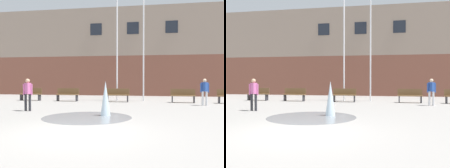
# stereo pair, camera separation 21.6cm
# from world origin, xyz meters

# --- Properties ---
(ground_plane) EXTENTS (100.00, 100.00, 0.00)m
(ground_plane) POSITION_xyz_m (0.00, 0.00, 0.00)
(ground_plane) COLOR gray
(library_building) EXTENTS (36.00, 6.05, 8.34)m
(library_building) POSITION_xyz_m (0.00, 19.92, 4.17)
(library_building) COLOR brown
(library_building) RESTS_ON ground
(splash_fountain) EXTENTS (3.67, 3.67, 1.49)m
(splash_fountain) POSITION_xyz_m (-0.09, 3.48, 0.54)
(splash_fountain) COLOR gray
(splash_fountain) RESTS_ON ground
(park_bench_under_left_flagpole) EXTENTS (1.60, 0.44, 0.91)m
(park_bench_under_left_flagpole) POSITION_xyz_m (-6.86, 10.46, 0.48)
(park_bench_under_left_flagpole) COLOR #28282D
(park_bench_under_left_flagpole) RESTS_ON ground
(park_bench_center) EXTENTS (1.60, 0.44, 0.91)m
(park_bench_center) POSITION_xyz_m (-4.03, 10.40, 0.48)
(park_bench_center) COLOR #28282D
(park_bench_center) RESTS_ON ground
(park_bench_under_right_flagpole) EXTENTS (1.60, 0.44, 0.91)m
(park_bench_under_right_flagpole) POSITION_xyz_m (-0.43, 10.44, 0.48)
(park_bench_under_right_flagpole) COLOR #28282D
(park_bench_under_right_flagpole) RESTS_ON ground
(park_bench_near_trashcan) EXTENTS (1.60, 0.44, 0.91)m
(park_bench_near_trashcan) POSITION_xyz_m (3.95, 10.57, 0.48)
(park_bench_near_trashcan) COLOR #28282D
(park_bench_near_trashcan) RESTS_ON ground
(adult_near_bench) EXTENTS (0.50, 0.39, 1.59)m
(adult_near_bench) POSITION_xyz_m (5.03, 8.83, 0.93)
(adult_near_bench) COLOR silver
(adult_near_bench) RESTS_ON ground
(adult_in_red) EXTENTS (0.50, 0.35, 1.59)m
(adult_in_red) POSITION_xyz_m (-4.00, 4.57, 0.93)
(adult_in_red) COLOR #28282D
(adult_in_red) RESTS_ON ground
(flagpole_left) EXTENTS (0.80, 0.10, 8.19)m
(flagpole_left) POSITION_xyz_m (-0.59, 11.36, 4.34)
(flagpole_left) COLOR silver
(flagpole_left) RESTS_ON ground
(flagpole_right) EXTENTS (0.80, 0.10, 8.22)m
(flagpole_right) POSITION_xyz_m (1.32, 11.36, 4.36)
(flagpole_right) COLOR silver
(flagpole_right) RESTS_ON ground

